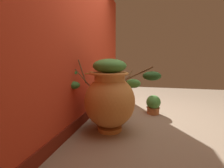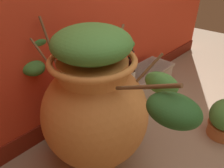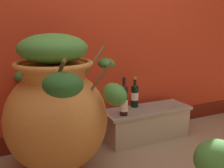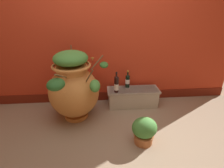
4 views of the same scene
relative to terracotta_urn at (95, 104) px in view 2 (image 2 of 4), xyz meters
The scene contains 5 objects.
ground_plane 0.92m from the terracotta_urn, 53.86° to the right, with size 7.00×7.00×0.00m, color gray.
terracotta_urn is the anchor object (origin of this frame).
stone_ledge 1.01m from the terracotta_urn, 15.90° to the left, with size 0.85×0.31×0.30m.
wine_bottle_left 0.91m from the terracotta_urn, 22.88° to the left, with size 0.07×0.07×0.30m.
wine_bottle_middle 0.66m from the terracotta_urn, 16.70° to the left, with size 0.07×0.07×0.34m.
Camera 2 is at (-1.19, -0.20, 1.32)m, focal length 33.10 mm.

